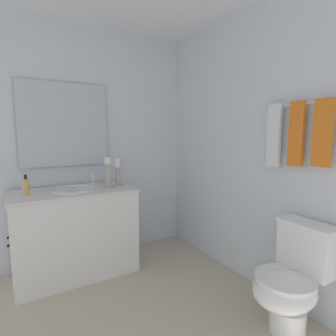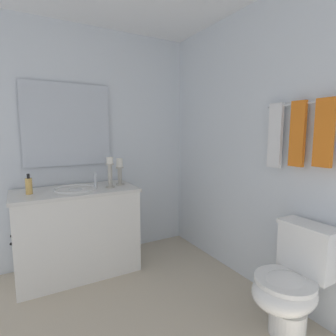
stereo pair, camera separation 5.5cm
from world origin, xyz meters
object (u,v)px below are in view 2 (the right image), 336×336
(towel_near_vanity, at_px, (275,136))
(sink_basin, at_px, (76,193))
(candle_holder_tall, at_px, (120,171))
(candle_holder_short, at_px, (110,172))
(vanity_cabinet, at_px, (78,231))
(mirror, at_px, (68,125))
(towel_bar, at_px, (301,104))
(toilet, at_px, (291,283))
(soap_bottle, at_px, (29,186))
(towel_center, at_px, (298,134))
(towel_near_corner, at_px, (324,133))

(towel_near_vanity, bearing_deg, sink_basin, -132.84)
(candle_holder_tall, distance_m, candle_holder_short, 0.15)
(vanity_cabinet, relative_size, candle_holder_short, 3.77)
(mirror, distance_m, towel_bar, 2.12)
(vanity_cabinet, xyz_separation_m, towel_bar, (1.39, 1.31, 1.15))
(vanity_cabinet, bearing_deg, toilet, 35.01)
(candle_holder_short, xyz_separation_m, toilet, (1.48, 0.77, -0.62))
(towel_bar, bearing_deg, candle_holder_short, -142.96)
(sink_basin, bearing_deg, toilet, 34.98)
(soap_bottle, distance_m, towel_near_vanity, 2.11)
(soap_bottle, bearing_deg, towel_center, 50.62)
(vanity_cabinet, distance_m, towel_center, 2.11)
(towel_bar, height_order, towel_center, towel_center)
(candle_holder_short, distance_m, towel_bar, 1.75)
(towel_bar, height_order, towel_near_corner, towel_near_corner)
(mirror, distance_m, towel_near_corner, 2.26)
(mirror, distance_m, toilet, 2.39)
(soap_bottle, bearing_deg, toilet, 43.69)
(sink_basin, height_order, towel_near_corner, towel_near_corner)
(sink_basin, height_order, towel_near_vanity, towel_near_vanity)
(vanity_cabinet, height_order, toilet, vanity_cabinet)
(towel_center, bearing_deg, vanity_cabinet, -137.02)
(vanity_cabinet, bearing_deg, candle_holder_tall, 91.04)
(sink_basin, bearing_deg, towel_near_vanity, 47.16)
(candle_holder_short, relative_size, towel_bar, 0.53)
(candle_holder_short, bearing_deg, candle_holder_tall, 122.19)
(towel_bar, distance_m, towel_center, 0.21)
(vanity_cabinet, bearing_deg, towel_center, 42.98)
(candle_holder_tall, height_order, candle_holder_short, candle_holder_short)
(vanity_cabinet, height_order, soap_bottle, soap_bottle)
(vanity_cabinet, relative_size, towel_center, 2.42)
(vanity_cabinet, height_order, sink_basin, sink_basin)
(sink_basin, height_order, candle_holder_short, candle_holder_short)
(sink_basin, xyz_separation_m, towel_bar, (1.39, 1.31, 0.78))
(vanity_cabinet, height_order, candle_holder_tall, candle_holder_tall)
(candle_holder_tall, bearing_deg, towel_center, 31.29)
(candle_holder_tall, height_order, toilet, candle_holder_tall)
(towel_near_vanity, xyz_separation_m, towel_center, (0.19, 0.00, 0.01))
(mirror, height_order, towel_bar, mirror)
(mirror, bearing_deg, vanity_cabinet, -0.01)
(sink_basin, distance_m, soap_bottle, 0.41)
(mirror, xyz_separation_m, candle_holder_tall, (0.27, 0.44, -0.47))
(mirror, xyz_separation_m, towel_bar, (1.67, 1.31, 0.13))
(candle_holder_tall, distance_m, towel_center, 1.67)
(soap_bottle, bearing_deg, towel_near_vanity, 54.68)
(soap_bottle, bearing_deg, candle_holder_tall, 90.82)
(candle_holder_short, xyz_separation_m, soap_bottle, (-0.07, -0.71, -0.08))
(towel_center, height_order, towel_near_corner, same)
(towel_near_vanity, relative_size, towel_near_corner, 1.10)
(vanity_cabinet, distance_m, candle_holder_tall, 0.71)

